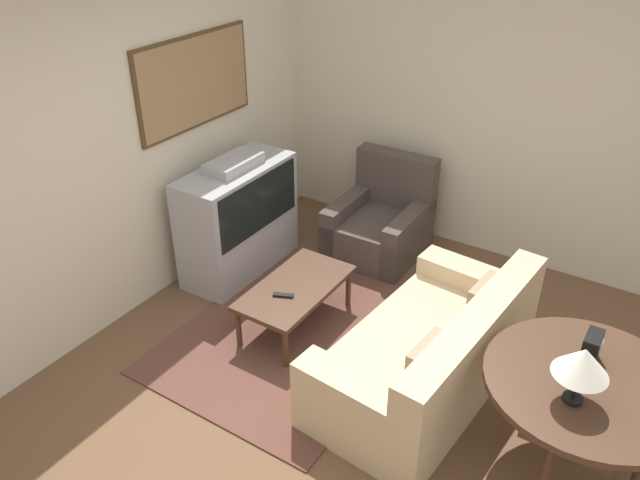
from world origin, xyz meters
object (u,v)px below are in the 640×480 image
Objects in this scene: console_table at (587,389)px; mantel_clock at (591,349)px; coffee_table at (296,290)px; couch at (431,355)px; armchair at (381,225)px; table_lamp at (583,363)px; tv at (238,218)px.

mantel_clock reaches higher than console_table.
coffee_table is 2.26m from console_table.
couch is 1.62× the size of console_table.
armchair is at bearing -0.85° from coffee_table.
armchair is 0.91× the size of coffee_table.
table_lamp reaches higher than console_table.
tv is 3.27m from table_lamp.
tv is 2.19m from couch.
armchair is at bearing 48.74° from table_lamp.
mantel_clock is (0.37, -0.00, -0.17)m from table_lamp.
tv reaches higher than mantel_clock.
mantel_clock is (-0.11, -2.18, 0.48)m from coffee_table.
table_lamp is (-0.42, -0.98, 0.72)m from couch.
table_lamp is at bearing 71.64° from couch.
tv is 1.38m from armchair.
mantel_clock is (-0.55, -3.10, 0.31)m from tv.
tv is 1.04m from coffee_table.
console_table is at bearing -102.72° from tv.
couch is at bearing 78.19° from console_table.
console_table is 5.86× the size of mantel_clock.
tv is 3.23m from console_table.
coffee_table is 2.32m from table_lamp.
tv is 3.20× the size of table_lamp.
armchair is at bearing 52.62° from console_table.
armchair reaches higher than console_table.
tv is at bearing 64.52° from coffee_table.
coffee_table is (0.06, 1.20, 0.07)m from couch.
couch is at bearing 66.69° from table_lamp.
armchair is at bearing -44.23° from tv.
armchair is 2.55× the size of table_lamp.
mantel_clock reaches higher than couch.
armchair is 2.96m from table_lamp.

